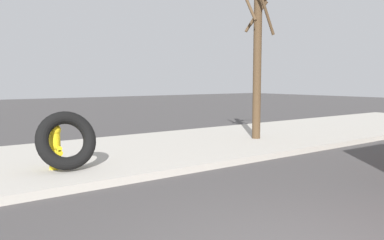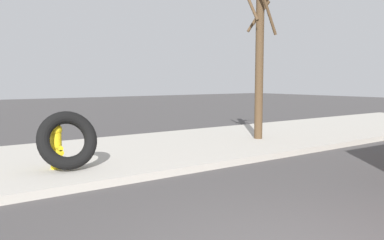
% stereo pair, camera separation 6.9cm
% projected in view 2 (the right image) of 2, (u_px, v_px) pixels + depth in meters
% --- Properties ---
extents(sidewalk_curb, '(36.00, 5.00, 0.15)m').
position_uv_depth(sidewalk_curb, '(68.00, 160.00, 9.15)').
color(sidewalk_curb, '#ADA89E').
rests_on(sidewalk_curb, ground).
extents(fire_hydrant, '(0.26, 0.59, 0.90)m').
position_uv_depth(fire_hydrant, '(56.00, 145.00, 7.85)').
color(fire_hydrant, yellow).
rests_on(fire_hydrant, sidewalk_curb).
extents(loose_tire, '(1.21, 0.71, 1.18)m').
position_uv_depth(loose_tire, '(67.00, 140.00, 7.72)').
color(loose_tire, black).
rests_on(loose_tire, sidewalk_curb).
extents(bare_tree, '(1.11, 1.18, 4.77)m').
position_uv_depth(bare_tree, '(260.00, 53.00, 11.74)').
color(bare_tree, '#4C3823').
rests_on(bare_tree, sidewalk_curb).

